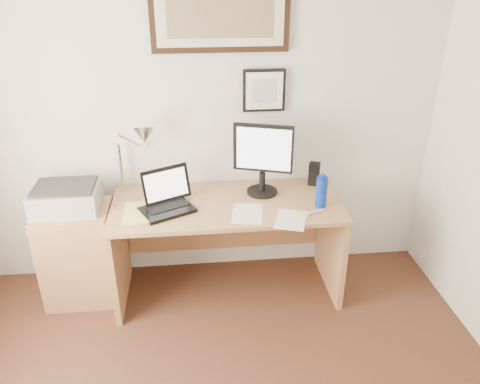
{
  "coord_description": "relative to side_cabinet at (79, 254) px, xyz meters",
  "views": [
    {
      "loc": [
        -0.06,
        -1.25,
        2.27
      ],
      "look_at": [
        0.22,
        1.43,
        0.93
      ],
      "focal_mm": 35.0,
      "sensor_mm": 36.0,
      "label": 1
    }
  ],
  "objects": [
    {
      "name": "wall_back",
      "position": [
        0.92,
        0.32,
        0.89
      ],
      "size": [
        3.5,
        0.02,
        2.5
      ],
      "primitive_type": "cube",
      "color": "silver",
      "rests_on": "ground"
    },
    {
      "name": "side_cabinet",
      "position": [
        0.0,
        0.0,
        0.0
      ],
      "size": [
        0.5,
        0.4,
        0.73
      ],
      "primitive_type": "cube",
      "color": "#A87446",
      "rests_on": "floor"
    },
    {
      "name": "water_bottle",
      "position": [
        1.71,
        -0.16,
        0.49
      ],
      "size": [
        0.08,
        0.08,
        0.22
      ],
      "primitive_type": "cylinder",
      "color": "#0C2B9E",
      "rests_on": "desk"
    },
    {
      "name": "bottle_cap",
      "position": [
        1.71,
        -0.16,
        0.61
      ],
      "size": [
        0.04,
        0.04,
        0.02
      ],
      "primitive_type": "cylinder",
      "color": "#0C2B9E",
      "rests_on": "water_bottle"
    },
    {
      "name": "speaker",
      "position": [
        1.75,
        0.19,
        0.47
      ],
      "size": [
        0.1,
        0.09,
        0.18
      ],
      "primitive_type": "cube",
      "rotation": [
        0.0,
        0.0,
        -0.39
      ],
      "color": "black",
      "rests_on": "desk"
    },
    {
      "name": "paper_sheet_a",
      "position": [
        1.19,
        -0.22,
        0.39
      ],
      "size": [
        0.24,
        0.31,
        0.0
      ],
      "primitive_type": "cube",
      "rotation": [
        0.0,
        0.0,
        -0.16
      ],
      "color": "white",
      "rests_on": "desk"
    },
    {
      "name": "paper_sheet_b",
      "position": [
        1.47,
        -0.33,
        0.39
      ],
      "size": [
        0.27,
        0.32,
        0.0
      ],
      "primitive_type": "cube",
      "rotation": [
        0.0,
        0.0,
        -0.32
      ],
      "color": "white",
      "rests_on": "desk"
    },
    {
      "name": "sticky_pad",
      "position": [
        1.56,
        -0.27,
        0.39
      ],
      "size": [
        0.08,
        0.08,
        0.01
      ],
      "primitive_type": "cube",
      "rotation": [
        0.0,
        0.0,
        -0.11
      ],
      "color": "#E6E56D",
      "rests_on": "desk"
    },
    {
      "name": "marker_pen",
      "position": [
        1.64,
        -0.25,
        0.39
      ],
      "size": [
        0.14,
        0.06,
        0.02
      ],
      "primitive_type": "cylinder",
      "rotation": [
        0.0,
        1.57,
        0.35
      ],
      "color": "white",
      "rests_on": "desk"
    },
    {
      "name": "book",
      "position": [
        0.37,
        -0.15,
        0.4
      ],
      "size": [
        0.22,
        0.3,
        0.02
      ],
      "primitive_type": "imported",
      "rotation": [
        0.0,
        0.0,
        0.03
      ],
      "color": "#E8DB6D",
      "rests_on": "desk"
    },
    {
      "name": "desk",
      "position": [
        1.07,
        0.04,
        0.15
      ],
      "size": [
        1.6,
        0.7,
        0.75
      ],
      "color": "#A87446",
      "rests_on": "floor"
    },
    {
      "name": "laptop",
      "position": [
        0.66,
        -0.08,
        0.44
      ],
      "size": [
        0.41,
        0.43,
        0.26
      ],
      "color": "black",
      "rests_on": "desk"
    },
    {
      "name": "lcd_monitor",
      "position": [
        1.34,
        0.08,
        0.68
      ],
      "size": [
        0.41,
        0.22,
        0.52
      ],
      "color": "black",
      "rests_on": "desk"
    },
    {
      "name": "printer",
      "position": [
        -0.02,
        0.02,
        0.45
      ],
      "size": [
        0.44,
        0.34,
        0.18
      ],
      "color": "#A8A8AB",
      "rests_on": "side_cabinet"
    },
    {
      "name": "desk_lamp",
      "position": [
        0.51,
        0.13,
        0.82
      ],
      "size": [
        0.29,
        0.27,
        0.53
      ],
      "color": "silver",
      "rests_on": "desk"
    },
    {
      "name": "picture_large",
      "position": [
        1.07,
        0.29,
        1.59
      ],
      "size": [
        0.92,
        0.04,
        0.47
      ],
      "color": "black",
      "rests_on": "wall_back"
    },
    {
      "name": "picture_small",
      "position": [
        1.37,
        0.29,
        1.09
      ],
      "size": [
        0.3,
        0.03,
        0.3
      ],
      "color": "black",
      "rests_on": "wall_back"
    }
  ]
}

